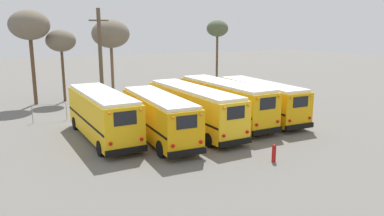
{
  "coord_description": "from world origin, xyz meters",
  "views": [
    {
      "loc": [
        -12.34,
        -23.84,
        7.51
      ],
      "look_at": [
        0.0,
        0.44,
        1.65
      ],
      "focal_mm": 35.0,
      "sensor_mm": 36.0,
      "label": 1
    }
  ],
  "objects_px": {
    "utility_pole": "(101,58)",
    "fire_hydrant": "(274,153)",
    "bare_tree_0": "(61,41)",
    "bare_tree_2": "(217,30)",
    "school_bus_0": "(103,114)",
    "bare_tree_1": "(111,34)",
    "school_bus_1": "(159,116)",
    "school_bus_4": "(260,99)",
    "school_bus_3": "(225,101)",
    "school_bus_2": "(193,107)",
    "bare_tree_3": "(29,26)"
  },
  "relations": [
    {
      "from": "utility_pole",
      "to": "fire_hydrant",
      "type": "relative_size",
      "value": 8.98
    },
    {
      "from": "bare_tree_0",
      "to": "bare_tree_2",
      "type": "distance_m",
      "value": 17.44
    },
    {
      "from": "school_bus_0",
      "to": "bare_tree_1",
      "type": "distance_m",
      "value": 16.92
    },
    {
      "from": "school_bus_1",
      "to": "bare_tree_0",
      "type": "distance_m",
      "value": 18.27
    },
    {
      "from": "school_bus_4",
      "to": "bare_tree_1",
      "type": "bearing_deg",
      "value": 117.61
    },
    {
      "from": "school_bus_3",
      "to": "school_bus_2",
      "type": "bearing_deg",
      "value": -164.81
    },
    {
      "from": "school_bus_0",
      "to": "school_bus_4",
      "type": "xyz_separation_m",
      "value": [
        13.09,
        -0.28,
        -0.08
      ]
    },
    {
      "from": "bare_tree_0",
      "to": "school_bus_4",
      "type": "bearing_deg",
      "value": -49.42
    },
    {
      "from": "school_bus_4",
      "to": "bare_tree_0",
      "type": "bearing_deg",
      "value": 130.58
    },
    {
      "from": "bare_tree_2",
      "to": "bare_tree_3",
      "type": "xyz_separation_m",
      "value": [
        -20.15,
        1.45,
        0.41
      ]
    },
    {
      "from": "bare_tree_0",
      "to": "bare_tree_2",
      "type": "xyz_separation_m",
      "value": [
        17.31,
        -1.76,
        1.12
      ]
    },
    {
      "from": "school_bus_4",
      "to": "bare_tree_0",
      "type": "distance_m",
      "value": 20.99
    },
    {
      "from": "school_bus_0",
      "to": "school_bus_2",
      "type": "relative_size",
      "value": 0.88
    },
    {
      "from": "utility_pole",
      "to": "bare_tree_1",
      "type": "height_order",
      "value": "utility_pole"
    },
    {
      "from": "school_bus_1",
      "to": "bare_tree_2",
      "type": "bearing_deg",
      "value": 48.53
    },
    {
      "from": "school_bus_4",
      "to": "bare_tree_3",
      "type": "bearing_deg",
      "value": 136.67
    },
    {
      "from": "fire_hydrant",
      "to": "school_bus_2",
      "type": "bearing_deg",
      "value": 97.03
    },
    {
      "from": "utility_pole",
      "to": "bare_tree_3",
      "type": "distance_m",
      "value": 7.76
    },
    {
      "from": "school_bus_0",
      "to": "school_bus_1",
      "type": "bearing_deg",
      "value": -32.26
    },
    {
      "from": "school_bus_2",
      "to": "school_bus_0",
      "type": "bearing_deg",
      "value": 172.82
    },
    {
      "from": "school_bus_3",
      "to": "school_bus_4",
      "type": "distance_m",
      "value": 3.29
    },
    {
      "from": "bare_tree_1",
      "to": "bare_tree_3",
      "type": "bearing_deg",
      "value": -177.17
    },
    {
      "from": "bare_tree_1",
      "to": "bare_tree_2",
      "type": "distance_m",
      "value": 12.31
    },
    {
      "from": "school_bus_4",
      "to": "bare_tree_1",
      "type": "xyz_separation_m",
      "value": [
        -8.19,
        15.66,
        5.15
      ]
    },
    {
      "from": "school_bus_4",
      "to": "bare_tree_2",
      "type": "height_order",
      "value": "bare_tree_2"
    },
    {
      "from": "school_bus_1",
      "to": "bare_tree_3",
      "type": "distance_m",
      "value": 19.16
    },
    {
      "from": "bare_tree_1",
      "to": "school_bus_4",
      "type": "bearing_deg",
      "value": -62.39
    },
    {
      "from": "school_bus_4",
      "to": "utility_pole",
      "type": "relative_size",
      "value": 1.05
    },
    {
      "from": "school_bus_2",
      "to": "utility_pole",
      "type": "relative_size",
      "value": 1.18
    },
    {
      "from": "bare_tree_1",
      "to": "utility_pole",
      "type": "bearing_deg",
      "value": -115.91
    },
    {
      "from": "school_bus_1",
      "to": "utility_pole",
      "type": "distance_m",
      "value": 12.98
    },
    {
      "from": "utility_pole",
      "to": "school_bus_2",
      "type": "bearing_deg",
      "value": -70.58
    },
    {
      "from": "school_bus_0",
      "to": "school_bus_3",
      "type": "xyz_separation_m",
      "value": [
        9.81,
        0.06,
        0.03
      ]
    },
    {
      "from": "bare_tree_3",
      "to": "bare_tree_0",
      "type": "bearing_deg",
      "value": 6.28
    },
    {
      "from": "utility_pole",
      "to": "fire_hydrant",
      "type": "bearing_deg",
      "value": -75.59
    },
    {
      "from": "bare_tree_0",
      "to": "bare_tree_3",
      "type": "distance_m",
      "value": 3.24
    },
    {
      "from": "school_bus_4",
      "to": "bare_tree_1",
      "type": "relative_size",
      "value": 1.17
    },
    {
      "from": "school_bus_3",
      "to": "bare_tree_1",
      "type": "relative_size",
      "value": 1.27
    },
    {
      "from": "bare_tree_0",
      "to": "fire_hydrant",
      "type": "bearing_deg",
      "value": -72.17
    },
    {
      "from": "school_bus_1",
      "to": "school_bus_4",
      "type": "height_order",
      "value": "school_bus_1"
    },
    {
      "from": "school_bus_3",
      "to": "school_bus_4",
      "type": "height_order",
      "value": "school_bus_3"
    },
    {
      "from": "school_bus_2",
      "to": "school_bus_3",
      "type": "bearing_deg",
      "value": 15.19
    },
    {
      "from": "school_bus_4",
      "to": "fire_hydrant",
      "type": "distance_m",
      "value": 10.35
    },
    {
      "from": "school_bus_4",
      "to": "school_bus_3",
      "type": "bearing_deg",
      "value": 174.0
    },
    {
      "from": "school_bus_0",
      "to": "school_bus_2",
      "type": "bearing_deg",
      "value": -7.18
    },
    {
      "from": "utility_pole",
      "to": "bare_tree_1",
      "type": "relative_size",
      "value": 1.11
    },
    {
      "from": "school_bus_0",
      "to": "bare_tree_1",
      "type": "bearing_deg",
      "value": 72.34
    },
    {
      "from": "school_bus_1",
      "to": "bare_tree_0",
      "type": "height_order",
      "value": "bare_tree_0"
    },
    {
      "from": "bare_tree_1",
      "to": "fire_hydrant",
      "type": "height_order",
      "value": "bare_tree_1"
    },
    {
      "from": "bare_tree_3",
      "to": "bare_tree_1",
      "type": "bearing_deg",
      "value": 2.83
    }
  ]
}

